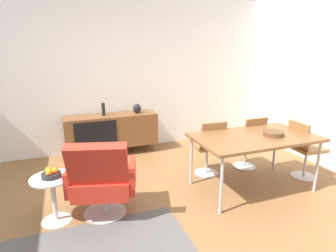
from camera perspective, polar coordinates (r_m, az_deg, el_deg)
The scene contains 13 objects.
ground_plane at distance 3.11m, azimuth -4.81°, elevation -20.14°, with size 8.32×8.32×0.00m, color olive.
wall_back at distance 5.11m, azimuth -13.44°, elevation 10.36°, with size 6.80×0.12×2.80m, color white.
sideboard at distance 4.99m, azimuth -11.66°, elevation -0.88°, with size 1.60×0.45×0.72m.
vase_cobalt at distance 5.00m, azimuth -6.48°, elevation 3.66°, with size 0.15×0.15×0.17m.
vase_sculptural_dark at distance 4.89m, azimuth -13.33°, elevation 3.39°, with size 0.06×0.06×0.22m.
dining_table at distance 3.75m, azimuth 17.62°, elevation -2.61°, with size 1.60×0.90×0.74m.
wooden_bowl_on_table at distance 3.81m, azimuth 21.13°, elevation -1.48°, with size 0.26×0.26×0.06m, color brown.
dining_chair_far_end at distance 4.41m, azimuth 26.51°, elevation -3.99°, with size 0.45×0.42×0.86m.
dining_chair_back_left at distance 4.06m, azimuth 8.57°, elevation -4.03°, with size 0.42×0.44×0.86m.
dining_chair_back_right at distance 4.44m, azimuth 16.54°, elevation -2.84°, with size 0.40×0.43×0.86m.
lounge_chair_red at distance 3.11m, azimuth -13.65°, elevation -10.59°, with size 0.83×0.79×0.95m.
side_table_round at distance 3.27m, azimuth -22.77°, elevation -12.95°, with size 0.44×0.44×0.52m.
fruit_bowl at distance 3.16m, azimuth -23.21°, elevation -9.13°, with size 0.20×0.20×0.11m.
Camera 1 is at (-0.67, -2.45, 1.80)m, focal length 29.22 mm.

